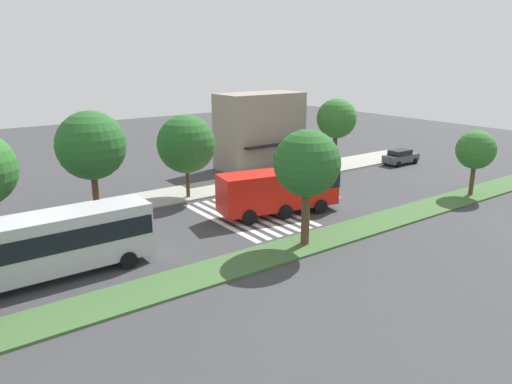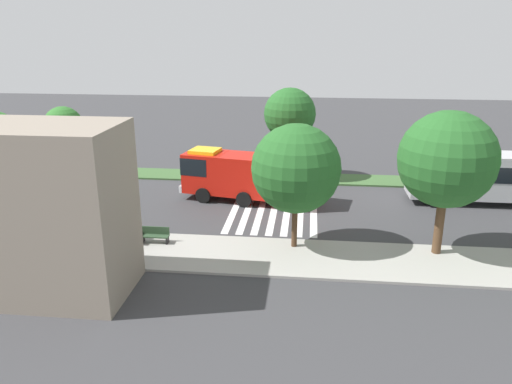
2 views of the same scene
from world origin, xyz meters
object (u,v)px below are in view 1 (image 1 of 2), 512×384
bench_near_shelter (261,177)px  bus_stop_shelter (293,159)px  sidewalk_tree_far_east (337,119)px  sidewalk_tree_east (186,144)px  fire_truck (283,188)px  street_lamp (334,137)px  median_tree_west (307,164)px  median_tree_center (476,150)px  transit_bus (48,242)px  sidewalk_tree_center (91,146)px  parked_car_mid (401,157)px

bench_near_shelter → bus_stop_shelter: bearing=-0.3°
bus_stop_shelter → sidewalk_tree_far_east: size_ratio=0.47×
sidewalk_tree_east → bus_stop_shelter: bearing=1.5°
fire_truck → street_lamp: (12.79, 7.48, 1.74)m
bench_near_shelter → median_tree_west: 16.45m
median_tree_center → street_lamp: bearing=104.1°
sidewalk_tree_far_east → median_tree_west: (-16.42, -13.78, -0.11)m
transit_bus → bench_near_shelter: size_ratio=6.96×
street_lamp → bus_stop_shelter: bearing=171.5°
median_tree_center → bus_stop_shelter: bearing=120.0°
sidewalk_tree_east → median_tree_center: sidewalk_tree_east is taller
fire_truck → median_tree_center: 17.31m
fire_truck → sidewalk_tree_far_east: 15.97m
bench_near_shelter → sidewalk_tree_far_east: sidewalk_tree_far_east is taller
sidewalk_tree_far_east → median_tree_west: size_ratio=1.01×
fire_truck → bus_stop_shelter: bearing=56.6°
sidewalk_tree_center → sidewalk_tree_far_east: 25.17m
street_lamp → sidewalk_tree_east: (-16.72, 0.40, 0.95)m
fire_truck → parked_car_mid: fire_truck is taller
bus_stop_shelter → fire_truck: bearing=-134.3°
sidewalk_tree_east → transit_bus: bearing=-145.5°
bench_near_shelter → median_tree_west: (-6.98, -14.12, 4.76)m
parked_car_mid → sidewalk_tree_east: sidewalk_tree_east is taller
transit_bus → median_tree_west: median_tree_west is taller
transit_bus → street_lamp: street_lamp is taller
street_lamp → median_tree_west: bearing=-139.7°
sidewalk_tree_center → sidewalk_tree_far_east: (25.17, -0.00, 0.07)m
median_tree_center → median_tree_west: bearing=180.0°
sidewalk_tree_east → sidewalk_tree_far_east: 17.40m
parked_car_mid → median_tree_west: (-24.49, -11.58, 4.49)m
parked_car_mid → sidewalk_tree_far_east: size_ratio=0.59×
fire_truck → sidewalk_tree_east: sidewalk_tree_east is taller
street_lamp → sidewalk_tree_far_east: size_ratio=0.82×
bench_near_shelter → sidewalk_tree_east: size_ratio=0.23×
fire_truck → sidewalk_tree_east: bearing=127.4°
bench_near_shelter → sidewalk_tree_east: 8.93m
transit_bus → street_lamp: (30.09, 8.78, 1.60)m
street_lamp → median_tree_center: 13.80m
parked_car_mid → street_lamp: (-8.73, 1.80, 2.86)m
fire_truck → bench_near_shelter: (4.00, 8.22, -1.39)m
sidewalk_tree_far_east → sidewalk_tree_east: bearing=180.0°
street_lamp → sidewalk_tree_center: sidewalk_tree_center is taller
fire_truck → bus_stop_shelter: fire_truck is taller
bus_stop_shelter → sidewalk_tree_east: bearing=-178.5°
median_tree_west → median_tree_center: size_ratio=1.32×
parked_car_mid → street_lamp: bearing=168.6°
fire_truck → median_tree_center: bearing=-9.2°
bus_stop_shelter → sidewalk_tree_center: sidewalk_tree_center is taller
sidewalk_tree_center → sidewalk_tree_far_east: bearing=-0.0°
street_lamp → parked_car_mid: bearing=-11.6°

